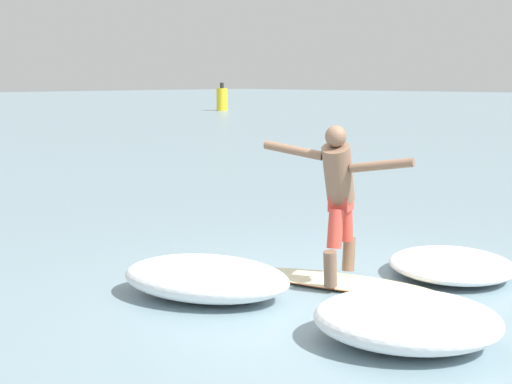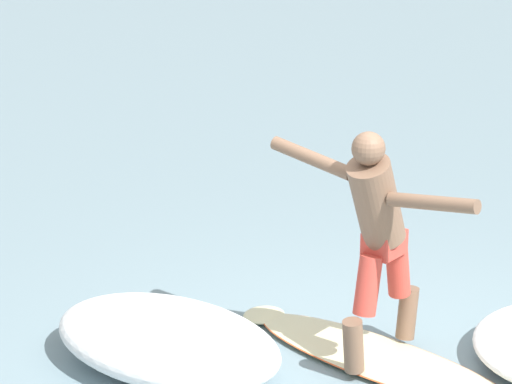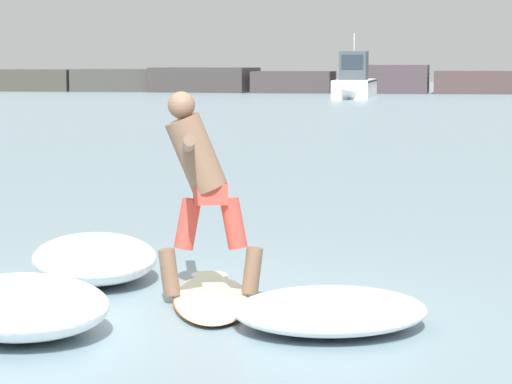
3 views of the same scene
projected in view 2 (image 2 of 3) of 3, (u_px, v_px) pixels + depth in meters
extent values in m
ellipsoid|color=beige|center=(380.00, 358.00, 8.05)|extent=(1.13, 2.10, 0.07)
ellipsoid|color=beige|center=(264.00, 315.00, 8.70)|extent=(0.39, 0.36, 0.06)
ellipsoid|color=#DB5B2D|center=(380.00, 358.00, 8.05)|extent=(1.15, 2.12, 0.03)
cylinder|color=brown|center=(353.00, 346.00, 7.74)|extent=(0.21, 0.18, 0.37)
cylinder|color=#CB4236|center=(368.00, 285.00, 7.73)|extent=(0.25, 0.21, 0.41)
cylinder|color=brown|center=(407.00, 313.00, 8.22)|extent=(0.21, 0.18, 0.37)
cylinder|color=#CB4236|center=(398.00, 268.00, 7.99)|extent=(0.25, 0.21, 0.41)
cube|color=#CB4236|center=(384.00, 243.00, 7.79)|extent=(0.31, 0.28, 0.16)
cylinder|color=brown|center=(376.00, 202.00, 7.60)|extent=(0.55, 0.43, 0.65)
sphere|color=brown|center=(368.00, 149.00, 7.40)|extent=(0.21, 0.21, 0.21)
cylinder|color=brown|center=(433.00, 203.00, 7.25)|extent=(0.29, 0.62, 0.20)
cylinder|color=brown|center=(312.00, 158.00, 7.74)|extent=(0.29, 0.62, 0.19)
ellipsoid|color=white|center=(167.00, 341.00, 7.94)|extent=(1.62, 1.96, 0.39)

